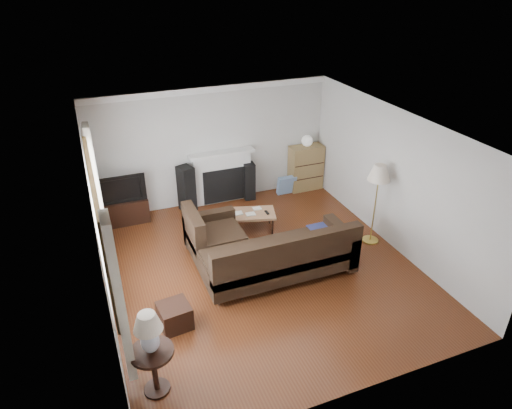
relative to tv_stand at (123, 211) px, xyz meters
name	(u,v)px	position (x,y,z in m)	size (l,w,h in m)	color
room	(263,205)	(1.98, -2.50, 1.01)	(5.10, 5.60, 2.54)	#512512
window	(100,223)	(-0.47, -2.70, 1.31)	(0.12, 2.74, 1.54)	olive
curtain_near	(119,301)	(-0.42, -4.22, 1.16)	(0.10, 0.35, 2.10)	beige
curtain_far	(97,186)	(-0.42, -1.18, 1.16)	(0.10, 0.35, 2.10)	beige
fireplace	(222,177)	(2.13, 0.14, 0.33)	(1.40, 0.26, 1.15)	white
tv_stand	(123,211)	(0.00, 0.00, 0.00)	(0.98, 0.44, 0.49)	black
television	(120,187)	(0.00, 0.00, 0.52)	(0.97, 0.13, 0.56)	black
speaker_left	(187,189)	(1.32, 0.02, 0.24)	(0.27, 0.33, 0.98)	black
speaker_right	(249,181)	(2.71, 0.05, 0.17)	(0.23, 0.28, 0.83)	black
bookshelf	(306,168)	(4.08, 0.03, 0.27)	(0.75, 0.36, 1.03)	olive
globe_lamp	(307,141)	(4.08, 0.03, 0.91)	(0.25, 0.25, 0.25)	white
sectional_sofa	(279,253)	(2.16, -2.76, 0.20)	(2.73, 1.99, 0.88)	black
coffee_table	(249,221)	(2.23, -1.22, -0.05)	(0.99, 0.54, 0.39)	#986B49
footstool	(175,316)	(0.29, -3.30, -0.06)	(0.43, 0.43, 0.36)	black
floor_lamp	(375,205)	(4.20, -2.43, 0.53)	(0.40, 0.40, 1.55)	gold
side_table	(155,371)	(-0.17, -4.32, 0.08)	(0.52, 0.52, 0.65)	black
table_lamp	(149,333)	(-0.17, -4.32, 0.68)	(0.34, 0.34, 0.55)	silver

